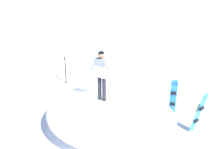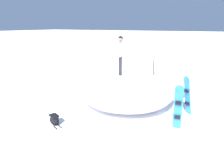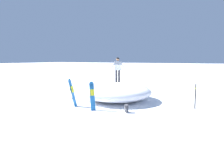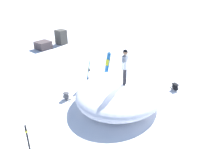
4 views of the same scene
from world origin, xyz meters
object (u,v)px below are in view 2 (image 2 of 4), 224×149
snowboard_primary_upright (187,95)px  backpack_far (54,120)px  snowboarder_standing (120,52)px  backpack_near (183,93)px  trail_marker_pole (154,66)px  snowboard_secondary_upright (178,107)px

snowboard_primary_upright → backpack_far: (3.09, -4.04, -0.64)m
snowboarder_standing → backpack_near: size_ratio=3.47×
trail_marker_pole → snowboarder_standing: bearing=-1.6°
snowboarder_standing → backpack_far: (3.31, -1.02, -2.12)m
snowboarder_standing → snowboard_secondary_upright: bearing=59.6°
snowboarder_standing → trail_marker_pole: 5.29m
backpack_near → trail_marker_pole: (-3.34, -2.48, 0.56)m
backpack_near → trail_marker_pole: size_ratio=0.35×
snowboard_secondary_upright → trail_marker_pole: size_ratio=1.15×
snowboarder_standing → backpack_near: bearing=123.2°
snowboard_primary_upright → backpack_near: size_ratio=3.15×
snowboarder_standing → snowboard_primary_upright: size_ratio=1.10×
snowboard_primary_upright → backpack_near: 2.06m
snowboarder_standing → snowboard_secondary_upright: snowboarder_standing is taller
backpack_near → backpack_far: size_ratio=0.77×
snowboard_secondary_upright → trail_marker_pole: 7.33m
snowboard_secondary_upright → backpack_near: 3.51m
snowboarder_standing → snowboard_secondary_upright: (1.72, 2.93, -1.44)m
snowboarder_standing → backpack_far: size_ratio=2.68×
snowboarder_standing → trail_marker_pole: snowboarder_standing is taller
snowboard_secondary_upright → backpack_far: snowboard_secondary_upright is taller
snowboard_primary_upright → trail_marker_pole: bearing=-151.3°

